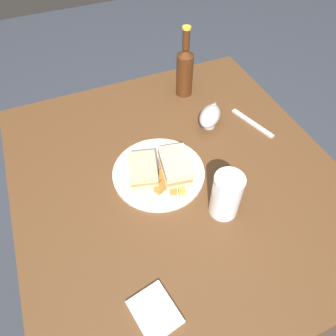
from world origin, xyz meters
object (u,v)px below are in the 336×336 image
object	(u,v)px
pint_glass	(226,197)
napkin	(155,312)
sandwich_half_left	(143,171)
gravy_boat	(210,116)
plate	(159,173)
sandwich_half_right	(175,167)
fork	(252,123)
cider_bottle	(185,70)

from	to	relation	value
pint_glass	napkin	world-z (taller)	pint_glass
sandwich_half_left	pint_glass	bearing A→B (deg)	42.92
gravy_boat	napkin	bearing A→B (deg)	-38.28
sandwich_half_left	gravy_boat	world-z (taller)	sandwich_half_left
napkin	plate	bearing A→B (deg)	157.12
sandwich_half_right	napkin	distance (m)	0.39
napkin	fork	xyz separation A→B (m)	(-0.45, 0.54, -0.00)
sandwich_half_left	pint_glass	distance (m)	0.25
cider_bottle	napkin	bearing A→B (deg)	-29.14
plate	gravy_boat	world-z (taller)	gravy_boat
fork	sandwich_half_right	bearing A→B (deg)	91.47
gravy_boat	napkin	xyz separation A→B (m)	(0.50, -0.40, -0.04)
cider_bottle	plate	bearing A→B (deg)	-35.22
pint_glass	cider_bottle	bearing A→B (deg)	167.16
plate	fork	bearing A→B (deg)	102.14
cider_bottle	fork	distance (m)	0.31
plate	cider_bottle	xyz separation A→B (m)	(-0.34, 0.24, 0.09)
gravy_boat	pint_glass	bearing A→B (deg)	-20.95
pint_glass	cider_bottle	distance (m)	0.54
pint_glass	gravy_boat	bearing A→B (deg)	159.05
plate	sandwich_half_left	distance (m)	0.06
sandwich_half_left	gravy_boat	xyz separation A→B (m)	(-0.14, 0.29, -0.00)
napkin	fork	size ratio (longest dim) A/B	0.61
plate	fork	size ratio (longest dim) A/B	1.55
sandwich_half_left	cider_bottle	distance (m)	0.45
sandwich_half_left	sandwich_half_right	world-z (taller)	sandwich_half_right
gravy_boat	cider_bottle	xyz separation A→B (m)	(-0.20, -0.00, 0.06)
cider_bottle	pint_glass	bearing A→B (deg)	-12.84
plate	sandwich_half_right	size ratio (longest dim) A/B	2.10
plate	pint_glass	world-z (taller)	pint_glass
sandwich_half_left	napkin	bearing A→B (deg)	-16.10
sandwich_half_left	sandwich_half_right	distance (m)	0.10
gravy_boat	fork	world-z (taller)	gravy_boat
gravy_boat	napkin	size ratio (longest dim) A/B	1.13
sandwich_half_right	napkin	world-z (taller)	sandwich_half_right
sandwich_half_left	gravy_boat	bearing A→B (deg)	115.87
plate	cider_bottle	world-z (taller)	cider_bottle
gravy_boat	napkin	world-z (taller)	gravy_boat
plate	sandwich_half_right	distance (m)	0.07
plate	sandwich_half_right	bearing A→B (deg)	52.41
gravy_boat	fork	xyz separation A→B (m)	(0.05, 0.14, -0.04)
sandwich_half_right	gravy_boat	xyz separation A→B (m)	(-0.17, 0.20, -0.00)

